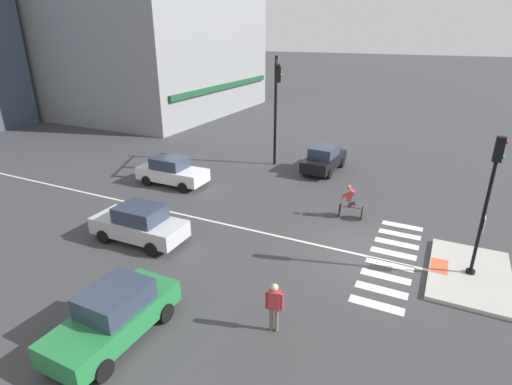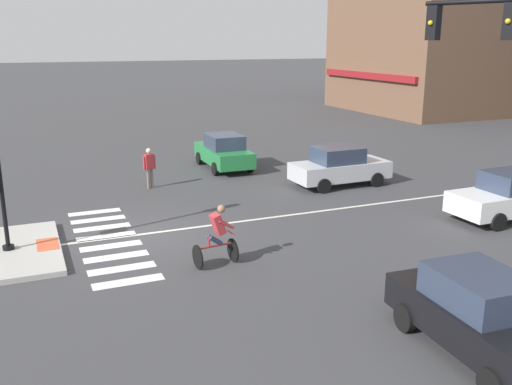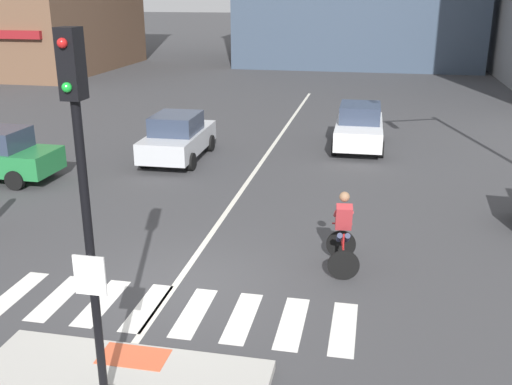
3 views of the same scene
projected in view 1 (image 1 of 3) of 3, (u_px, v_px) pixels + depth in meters
name	position (u px, v px, depth m)	size (l,w,h in m)	color
ground_plane	(368.00, 254.00, 16.39)	(300.00, 300.00, 0.00)	#3D3D3F
traffic_island	(470.00, 274.00, 14.87)	(4.48, 2.79, 0.15)	#B2AFA8
tactile_pad_front	(439.00, 266.00, 15.26)	(1.10, 0.60, 0.01)	#DB5B38
signal_pole	(488.00, 196.00, 13.68)	(0.44, 0.38, 5.14)	black
crosswalk_stripe_a	(376.00, 305.00, 13.33)	(0.44, 1.80, 0.01)	silver
crosswalk_stripe_b	(381.00, 290.00, 14.10)	(0.44, 1.80, 0.01)	silver
crosswalk_stripe_c	(386.00, 276.00, 14.87)	(0.44, 1.80, 0.01)	silver
crosswalk_stripe_d	(390.00, 264.00, 15.64)	(0.44, 1.80, 0.01)	silver
crosswalk_stripe_e	(393.00, 253.00, 16.41)	(0.44, 1.80, 0.01)	silver
crosswalk_stripe_f	(396.00, 243.00, 17.18)	(0.44, 1.80, 0.01)	silver
crosswalk_stripe_g	(399.00, 234.00, 17.95)	(0.44, 1.80, 0.01)	silver
crosswalk_stripe_h	(402.00, 226.00, 18.71)	(0.44, 1.80, 0.01)	silver
lane_centre_line	(167.00, 211.00, 20.25)	(0.14, 28.00, 0.01)	silver
traffic_light_mast	(276.00, 95.00, 24.25)	(4.20, 2.07, 7.01)	black
building_corner_left	(149.00, 21.00, 42.47)	(21.06, 18.39, 18.65)	gray
car_white_eastbound_far	(172.00, 171.00, 23.46)	(1.89, 4.12, 1.64)	white
car_silver_westbound_far	(140.00, 224.00, 17.11)	(1.90, 4.13, 1.64)	silver
car_black_cross_right	(324.00, 159.00, 25.72)	(4.18, 2.01, 1.64)	black
car_green_cross_left	(114.00, 315.00, 11.64)	(4.12, 1.89, 1.64)	#237A3D
cyclist	(350.00, 201.00, 19.22)	(0.78, 1.16, 1.68)	black
pedestrian_at_curb_left	(274.00, 304.00, 11.85)	(0.30, 0.54, 1.67)	#6B6051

